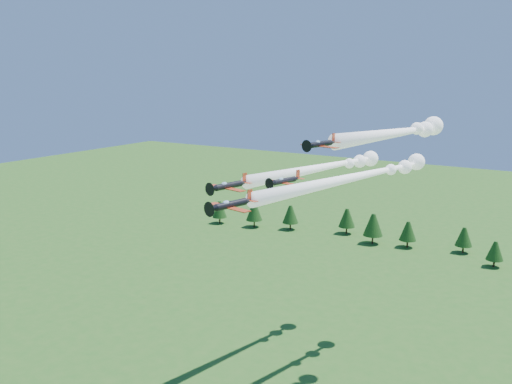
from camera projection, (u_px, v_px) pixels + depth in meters
The scene contains 5 objects.
plane_lead at pixel (359, 176), 111.24m from camera, with size 18.77×61.53×3.70m.
plane_left at pixel (325, 167), 123.51m from camera, with size 15.97×52.16×3.70m.
plane_right at pixel (401, 132), 102.62m from camera, with size 12.74×40.97×3.70m.
plane_slot at pixel (284, 181), 101.41m from camera, with size 7.44×8.20×2.60m.
treeline at pixel (443, 236), 192.60m from camera, with size 174.79×21.41×11.92m.
Camera 1 is at (48.34, -79.95, 61.24)m, focal length 40.00 mm.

